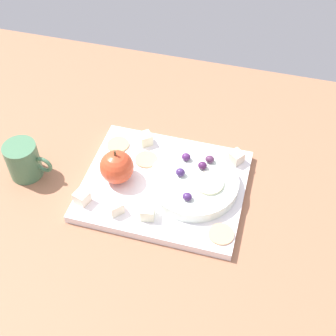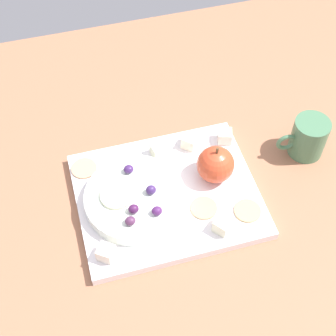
{
  "view_description": "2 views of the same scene",
  "coord_description": "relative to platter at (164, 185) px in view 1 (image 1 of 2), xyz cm",
  "views": [
    {
      "loc": [
        18.06,
        -53.57,
        76.13
      ],
      "look_at": [
        2.39,
        3.76,
        9.64
      ],
      "focal_mm": 48.84,
      "sensor_mm": 36.0,
      "label": 1
    },
    {
      "loc": [
        15.02,
        52.43,
        79.94
      ],
      "look_at": [
        0.96,
        1.86,
        10.02
      ],
      "focal_mm": 53.39,
      "sensor_mm": 36.0,
      "label": 2
    }
  ],
  "objects": [
    {
      "name": "table",
      "position": [
        -1.63,
        -3.63,
        -2.55
      ],
      "size": [
        134.02,
        98.71,
        3.25
      ],
      "primitive_type": "cube",
      "color": "#9B6548",
      "rests_on": "ground"
    },
    {
      "name": "platter",
      "position": [
        0.0,
        0.0,
        0.0
      ],
      "size": [
        32.37,
        26.55,
        1.84
      ],
      "primitive_type": "cube",
      "color": "white",
      "rests_on": "table"
    },
    {
      "name": "serving_dish",
      "position": [
        5.98,
        0.5,
        2.12
      ],
      "size": [
        17.88,
        17.88,
        2.4
      ],
      "primitive_type": "cylinder",
      "color": "white",
      "rests_on": "platter"
    },
    {
      "name": "apple_whole",
      "position": [
        -9.44,
        -1.34,
        4.34
      ],
      "size": [
        6.84,
        6.84,
        6.84
      ],
      "primitive_type": "sphere",
      "color": "#D24727",
      "rests_on": "platter"
    },
    {
      "name": "apple_stem",
      "position": [
        -9.44,
        -1.34,
        8.36
      ],
      "size": [
        0.5,
        0.5,
        1.2
      ],
      "primitive_type": "cylinder",
      "color": "brown",
      "rests_on": "apple_whole"
    },
    {
      "name": "cheese_cube_0",
      "position": [
        -7.01,
        9.86,
        2.22
      ],
      "size": [
        3.64,
        3.64,
        2.59
      ],
      "primitive_type": "cube",
      "rotation": [
        0.0,
        0.0,
        0.69
      ],
      "color": "#EDEBC5",
      "rests_on": "platter"
    },
    {
      "name": "cheese_cube_1",
      "position": [
        -0.76,
        -8.94,
        2.22
      ],
      "size": [
        3.02,
        3.02,
        2.59
      ],
      "primitive_type": "cube",
      "rotation": [
        0.0,
        0.0,
        0.18
      ],
      "color": "white",
      "rests_on": "platter"
    },
    {
      "name": "cheese_cube_2",
      "position": [
        13.01,
        9.59,
        2.22
      ],
      "size": [
        3.61,
        3.61,
        2.59
      ],
      "primitive_type": "cube",
      "rotation": [
        0.0,
        0.0,
        0.95
      ],
      "color": "#F0E1C8",
      "rests_on": "platter"
    },
    {
      "name": "cheese_cube_3",
      "position": [
        -7.12,
        -9.4,
        2.22
      ],
      "size": [
        3.66,
        3.66,
        2.59
      ],
      "primitive_type": "cube",
      "rotation": [
        0.0,
        0.0,
        0.83
      ],
      "color": "#F9ECCC",
      "rests_on": "platter"
    },
    {
      "name": "cheese_cube_4",
      "position": [
        -14.08,
        -8.86,
        2.22
      ],
      "size": [
        3.24,
        3.24,
        2.59
      ],
      "primitive_type": "cube",
      "rotation": [
        0.0,
        0.0,
        1.27
      ],
      "color": "#F9E5C9",
      "rests_on": "platter"
    },
    {
      "name": "cracker_0",
      "position": [
        -12.58,
        7.63,
        1.12
      ],
      "size": [
        4.77,
        4.77,
        0.4
      ],
      "primitive_type": "cylinder",
      "color": "tan",
      "rests_on": "platter"
    },
    {
      "name": "cracker_1",
      "position": [
        -5.36,
        5.01,
        1.12
      ],
      "size": [
        4.77,
        4.77,
        0.4
      ],
      "primitive_type": "cylinder",
      "color": "tan",
      "rests_on": "platter"
    },
    {
      "name": "cracker_2",
      "position": [
        13.54,
        -9.32,
        1.12
      ],
      "size": [
        4.77,
        4.77,
        0.4
      ],
      "primitive_type": "cylinder",
      "color": "tan",
      "rests_on": "platter"
    },
    {
      "name": "grape_0",
      "position": [
        5.86,
        -4.71,
        4.06
      ],
      "size": [
        1.84,
        1.65,
        1.47
      ],
      "primitive_type": "ellipsoid",
      "color": "#42255F",
      "rests_on": "serving_dish"
    },
    {
      "name": "grape_1",
      "position": [
        3.21,
        5.2,
        4.11
      ],
      "size": [
        1.84,
        1.65,
        1.58
      ],
      "primitive_type": "ellipsoid",
      "color": "#50235F",
      "rests_on": "serving_dish"
    },
    {
      "name": "grape_2",
      "position": [
        3.11,
        0.79,
        4.17
      ],
      "size": [
        1.84,
        1.65,
        1.69
      ],
      "primitive_type": "ellipsoid",
      "color": "#412862",
      "rests_on": "serving_dish"
    },
    {
      "name": "grape_3",
      "position": [
        6.93,
        3.75,
        4.11
      ],
      "size": [
        1.84,
        1.65,
        1.58
      ],
      "primitive_type": "ellipsoid",
      "color": "#481C4A",
      "rests_on": "serving_dish"
    },
    {
      "name": "grape_4",
      "position": [
        7.98,
        5.87,
        4.08
      ],
      "size": [
        1.84,
        1.65,
        1.5
      ],
      "primitive_type": "ellipsoid",
      "color": "#552C4E",
      "rests_on": "serving_dish"
    },
    {
      "name": "apple_slice_0",
      "position": [
        9.08,
        -0.03,
        3.62
      ],
      "size": [
        5.75,
        5.75,
        0.6
      ],
      "primitive_type": "cylinder",
      "color": "beige",
      "rests_on": "serving_dish"
    },
    {
      "name": "cup",
      "position": [
        -28.94,
        -3.67,
        3.1
      ],
      "size": [
        10.0,
        6.8,
        8.04
      ],
      "color": "#477652",
      "rests_on": "table"
    }
  ]
}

